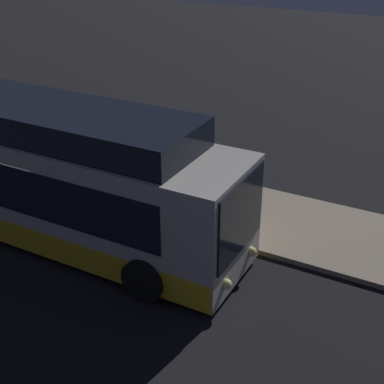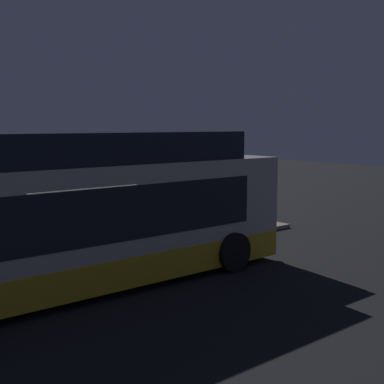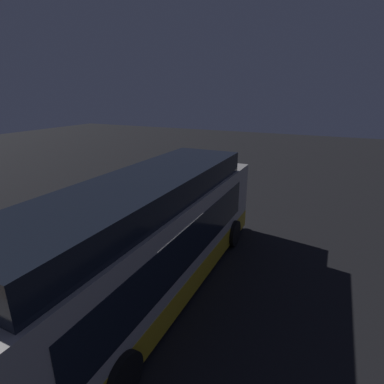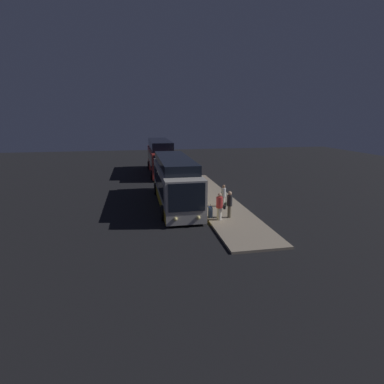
{
  "view_description": "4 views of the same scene",
  "coord_description": "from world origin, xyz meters",
  "px_view_note": "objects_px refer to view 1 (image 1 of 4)",
  "views": [
    {
      "loc": [
        9.71,
        -9.16,
        7.67
      ],
      "look_at": [
        4.44,
        0.66,
        1.88
      ],
      "focal_mm": 50.0,
      "sensor_mm": 36.0,
      "label": 1
    },
    {
      "loc": [
        -5.35,
        -10.86,
        3.79
      ],
      "look_at": [
        4.44,
        0.66,
        1.88
      ],
      "focal_mm": 50.0,
      "sensor_mm": 36.0,
      "label": 2
    },
    {
      "loc": [
        -6.03,
        -4.32,
        5.72
      ],
      "look_at": [
        4.44,
        0.66,
        1.88
      ],
      "focal_mm": 28.0,
      "sensor_mm": 36.0,
      "label": 3
    },
    {
      "loc": [
        23.02,
        -2.85,
        6.62
      ],
      "look_at": [
        4.44,
        0.66,
        1.88
      ],
      "focal_mm": 28.0,
      "sensor_mm": 36.0,
      "label": 4
    }
  ],
  "objects_px": {
    "passenger_boarding": "(249,199)",
    "passenger_waiting": "(248,185)",
    "bus_lead": "(48,177)",
    "trash_bin": "(88,183)",
    "sign_post": "(34,137)",
    "suitcase": "(221,222)",
    "passenger_with_bags": "(173,164)"
  },
  "relations": [
    {
      "from": "bus_lead",
      "to": "trash_bin",
      "type": "relative_size",
      "value": 16.61
    },
    {
      "from": "passenger_waiting",
      "to": "sign_post",
      "type": "distance_m",
      "value": 6.79
    },
    {
      "from": "bus_lead",
      "to": "sign_post",
      "type": "xyz_separation_m",
      "value": [
        -2.34,
        1.99,
        -0.02
      ]
    },
    {
      "from": "suitcase",
      "to": "passenger_boarding",
      "type": "bearing_deg",
      "value": 38.99
    },
    {
      "from": "passenger_with_bags",
      "to": "passenger_boarding",
      "type": "bearing_deg",
      "value": 170.59
    },
    {
      "from": "passenger_waiting",
      "to": "sign_post",
      "type": "relative_size",
      "value": 0.78
    },
    {
      "from": "passenger_boarding",
      "to": "trash_bin",
      "type": "distance_m",
      "value": 5.19
    },
    {
      "from": "suitcase",
      "to": "bus_lead",
      "type": "bearing_deg",
      "value": -156.43
    },
    {
      "from": "sign_post",
      "to": "passenger_boarding",
      "type": "bearing_deg",
      "value": 2.23
    },
    {
      "from": "passenger_with_bags",
      "to": "sign_post",
      "type": "distance_m",
      "value": 4.39
    },
    {
      "from": "passenger_waiting",
      "to": "sign_post",
      "type": "bearing_deg",
      "value": 32.55
    },
    {
      "from": "passenger_waiting",
      "to": "trash_bin",
      "type": "xyz_separation_m",
      "value": [
        -4.8,
        -0.99,
        -0.65
      ]
    },
    {
      "from": "passenger_waiting",
      "to": "suitcase",
      "type": "xyz_separation_m",
      "value": [
        -0.23,
        -1.22,
        -0.62
      ]
    },
    {
      "from": "passenger_boarding",
      "to": "sign_post",
      "type": "relative_size",
      "value": 0.79
    },
    {
      "from": "sign_post",
      "to": "trash_bin",
      "type": "xyz_separation_m",
      "value": [
        1.89,
        0.04,
        -1.16
      ]
    },
    {
      "from": "bus_lead",
      "to": "suitcase",
      "type": "height_order",
      "value": "bus_lead"
    },
    {
      "from": "sign_post",
      "to": "passenger_with_bags",
      "type": "bearing_deg",
      "value": 18.45
    },
    {
      "from": "passenger_waiting",
      "to": "suitcase",
      "type": "bearing_deg",
      "value": 103.24
    },
    {
      "from": "sign_post",
      "to": "suitcase",
      "type": "bearing_deg",
      "value": -1.66
    },
    {
      "from": "bus_lead",
      "to": "passenger_waiting",
      "type": "distance_m",
      "value": 5.32
    },
    {
      "from": "passenger_waiting",
      "to": "sign_post",
      "type": "xyz_separation_m",
      "value": [
        -6.69,
        -1.03,
        0.51
      ]
    },
    {
      "from": "passenger_boarding",
      "to": "passenger_waiting",
      "type": "bearing_deg",
      "value": 123.8
    },
    {
      "from": "sign_post",
      "to": "trash_bin",
      "type": "distance_m",
      "value": 2.22
    },
    {
      "from": "passenger_with_bags",
      "to": "trash_bin",
      "type": "height_order",
      "value": "passenger_with_bags"
    },
    {
      "from": "passenger_waiting",
      "to": "trash_bin",
      "type": "relative_size",
      "value": 2.75
    },
    {
      "from": "bus_lead",
      "to": "passenger_waiting",
      "type": "xyz_separation_m",
      "value": [
        4.35,
        3.02,
        -0.53
      ]
    },
    {
      "from": "bus_lead",
      "to": "sign_post",
      "type": "bearing_deg",
      "value": 139.61
    },
    {
      "from": "passenger_waiting",
      "to": "passenger_with_bags",
      "type": "height_order",
      "value": "passenger_waiting"
    },
    {
      "from": "passenger_waiting",
      "to": "trash_bin",
      "type": "bearing_deg",
      "value": 35.46
    },
    {
      "from": "passenger_waiting",
      "to": "bus_lead",
      "type": "bearing_deg",
      "value": 58.53
    },
    {
      "from": "trash_bin",
      "to": "sign_post",
      "type": "bearing_deg",
      "value": -178.81
    },
    {
      "from": "bus_lead",
      "to": "passenger_with_bags",
      "type": "distance_m",
      "value": 3.86
    }
  ]
}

